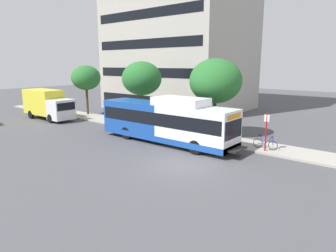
{
  "coord_description": "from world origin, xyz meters",
  "views": [
    {
      "loc": [
        -13.75,
        -10.2,
        6.04
      ],
      "look_at": [
        2.9,
        3.28,
        1.6
      ],
      "focal_mm": 31.95,
      "sensor_mm": 36.0,
      "label": 1
    }
  ],
  "objects_px": {
    "bus_stop_sign_pole": "(266,130)",
    "street_tree_far_block": "(86,78)",
    "street_tree_mid_block": "(142,79)",
    "bicycle_parked": "(265,143)",
    "transit_bus": "(166,121)",
    "box_truck_background": "(48,104)",
    "street_tree_near_stop": "(216,81)"
  },
  "relations": [
    {
      "from": "bus_stop_sign_pole",
      "to": "street_tree_far_block",
      "type": "distance_m",
      "value": 22.88
    },
    {
      "from": "bus_stop_sign_pole",
      "to": "street_tree_mid_block",
      "type": "relative_size",
      "value": 0.42
    },
    {
      "from": "bicycle_parked",
      "to": "street_tree_far_block",
      "type": "distance_m",
      "value": 22.82
    },
    {
      "from": "transit_bus",
      "to": "box_truck_background",
      "type": "xyz_separation_m",
      "value": [
        -0.37,
        16.71,
        0.04
      ]
    },
    {
      "from": "street_tree_near_stop",
      "to": "transit_bus",
      "type": "bearing_deg",
      "value": 154.63
    },
    {
      "from": "street_tree_far_block",
      "to": "box_truck_background",
      "type": "relative_size",
      "value": 0.82
    },
    {
      "from": "street_tree_near_stop",
      "to": "street_tree_far_block",
      "type": "distance_m",
      "value": 17.5
    },
    {
      "from": "transit_bus",
      "to": "street_tree_mid_block",
      "type": "xyz_separation_m",
      "value": [
        4.05,
        6.43,
        2.94
      ]
    },
    {
      "from": "bus_stop_sign_pole",
      "to": "street_tree_mid_block",
      "type": "bearing_deg",
      "value": 82.29
    },
    {
      "from": "bus_stop_sign_pole",
      "to": "box_truck_background",
      "type": "bearing_deg",
      "value": 96.24
    },
    {
      "from": "box_truck_background",
      "to": "street_tree_near_stop",
      "type": "bearing_deg",
      "value": -76.68
    },
    {
      "from": "bus_stop_sign_pole",
      "to": "bicycle_parked",
      "type": "height_order",
      "value": "bus_stop_sign_pole"
    },
    {
      "from": "street_tree_near_stop",
      "to": "box_truck_background",
      "type": "xyz_separation_m",
      "value": [
        -4.41,
        18.63,
        -2.94
      ]
    },
    {
      "from": "bicycle_parked",
      "to": "street_tree_near_stop",
      "type": "distance_m",
      "value": 6.58
    },
    {
      "from": "transit_bus",
      "to": "bicycle_parked",
      "type": "distance_m",
      "value": 7.48
    },
    {
      "from": "bus_stop_sign_pole",
      "to": "box_truck_background",
      "type": "distance_m",
      "value": 23.91
    },
    {
      "from": "transit_bus",
      "to": "bus_stop_sign_pole",
      "type": "height_order",
      "value": "transit_bus"
    },
    {
      "from": "street_tree_near_stop",
      "to": "street_tree_far_block",
      "type": "bearing_deg",
      "value": 89.92
    },
    {
      "from": "street_tree_far_block",
      "to": "box_truck_background",
      "type": "xyz_separation_m",
      "value": [
        -4.44,
        1.13,
        -2.72
      ]
    },
    {
      "from": "street_tree_mid_block",
      "to": "street_tree_far_block",
      "type": "distance_m",
      "value": 9.15
    },
    {
      "from": "street_tree_far_block",
      "to": "box_truck_background",
      "type": "bearing_deg",
      "value": 165.66
    },
    {
      "from": "bicycle_parked",
      "to": "street_tree_near_stop",
      "type": "bearing_deg",
      "value": 75.19
    },
    {
      "from": "bus_stop_sign_pole",
      "to": "street_tree_far_block",
      "type": "xyz_separation_m",
      "value": [
        1.84,
        22.63,
        2.81
      ]
    },
    {
      "from": "street_tree_mid_block",
      "to": "box_truck_background",
      "type": "bearing_deg",
      "value": 113.28
    },
    {
      "from": "bicycle_parked",
      "to": "street_tree_far_block",
      "type": "relative_size",
      "value": 0.3
    },
    {
      "from": "box_truck_background",
      "to": "street_tree_far_block",
      "type": "bearing_deg",
      "value": -14.34
    },
    {
      "from": "bicycle_parked",
      "to": "box_truck_background",
      "type": "relative_size",
      "value": 0.25
    },
    {
      "from": "bicycle_parked",
      "to": "street_tree_mid_block",
      "type": "distance_m",
      "value": 13.98
    },
    {
      "from": "bicycle_parked",
      "to": "transit_bus",
      "type": "bearing_deg",
      "value": 111.71
    },
    {
      "from": "transit_bus",
      "to": "bicycle_parked",
      "type": "xyz_separation_m",
      "value": [
        2.74,
        -6.87,
        -1.14
      ]
    },
    {
      "from": "bus_stop_sign_pole",
      "to": "street_tree_near_stop",
      "type": "xyz_separation_m",
      "value": [
        1.82,
        5.14,
        3.03
      ]
    },
    {
      "from": "transit_bus",
      "to": "bus_stop_sign_pole",
      "type": "relative_size",
      "value": 4.71
    }
  ]
}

